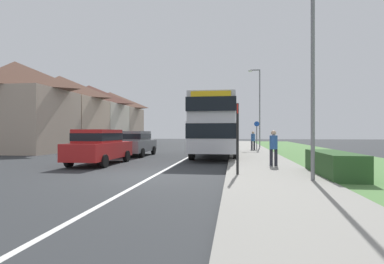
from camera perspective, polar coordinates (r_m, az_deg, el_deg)
ground_plane at (r=10.97m, az=-7.37°, el=-8.37°), size 120.00×120.00×0.00m
lane_marking_centre at (r=18.76m, az=-0.86°, el=-4.89°), size 0.14×60.00×0.01m
pavement_near_side at (r=16.59m, az=12.59°, el=-5.33°), size 3.20×68.00×0.12m
grass_verge_seaward at (r=17.47m, az=26.85°, el=-5.12°), size 6.00×68.00×0.08m
roadside_hedge at (r=11.53m, az=25.36°, el=-5.71°), size 1.10×3.48×0.90m
double_decker_bus at (r=19.74m, az=4.67°, el=1.56°), size 2.80×9.89×3.70m
parked_car_red at (r=15.43m, az=-17.20°, el=-2.45°), size 1.87×4.55×1.72m
parked_car_grey at (r=20.41m, az=-10.78°, el=-1.94°), size 1.95×4.27×1.66m
pedestrian_at_stop at (r=13.56m, az=15.27°, el=-2.63°), size 0.34×0.34×1.67m
pedestrian_walking_away at (r=25.39m, az=11.55°, el=-1.42°), size 0.34×0.34×1.67m
bus_stop_sign at (r=10.53m, az=8.66°, el=-0.31°), size 0.09×0.52×2.60m
cycle_route_sign at (r=26.23m, az=12.22°, el=-0.39°), size 0.44×0.08×2.52m
street_lamp_near at (r=10.12m, az=21.39°, el=14.03°), size 1.14×0.20×7.01m
street_lamp_mid at (r=29.57m, az=12.57°, el=5.35°), size 1.14×0.20×7.63m
house_terrace_far_side at (r=35.02m, az=-21.31°, el=3.23°), size 7.94×24.20×7.17m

